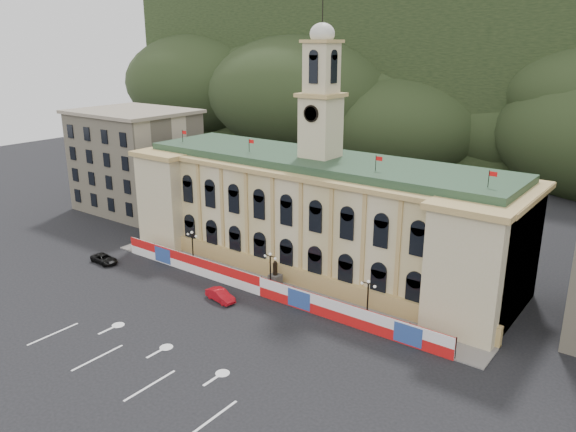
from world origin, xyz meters
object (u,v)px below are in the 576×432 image
Objects in this scene: statue at (275,279)px; red_sedan at (220,295)px; lamp_center at (270,268)px; black_suv at (104,259)px.

red_sedan is at bearing -113.17° from statue.
statue reaches higher than red_sedan.
lamp_center is at bearing -16.76° from red_sedan.
lamp_center is 1.09× the size of black_suv.
statue is 26.14m from black_suv.
lamp_center reaches higher than black_suv.
lamp_center is at bearing -70.69° from black_suv.
red_sedan is (-3.03, -7.08, -0.47)m from statue.
lamp_center is 25.96m from black_suv.
statue is 0.79× the size of black_suv.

